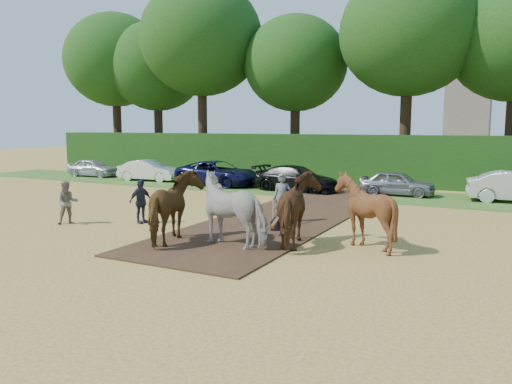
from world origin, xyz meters
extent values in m
plane|color=gold|center=(0.00, 0.00, 0.00)|extent=(120.00, 120.00, 0.00)
cube|color=#472D1C|center=(1.50, 7.00, 0.03)|extent=(4.50, 17.00, 0.05)
cube|color=#38601E|center=(0.00, 14.00, 0.01)|extent=(50.00, 5.00, 0.03)
cube|color=#14380F|center=(0.00, 18.50, 1.50)|extent=(46.00, 1.60, 3.00)
imported|color=gray|center=(-4.98, 1.45, 0.79)|extent=(0.95, 0.97, 1.58)
imported|color=#242631|center=(-2.76, 2.81, 0.80)|extent=(0.61, 1.01, 1.61)
imported|color=brown|center=(0.24, 0.84, 1.09)|extent=(1.89, 2.82, 2.18)
imported|color=silver|center=(1.98, 1.55, 1.09)|extent=(2.62, 2.41, 2.18)
imported|color=#52371A|center=(3.72, 2.25, 1.09)|extent=(1.89, 2.82, 2.18)
imported|color=brown|center=(5.46, 2.96, 1.09)|extent=(2.28, 2.42, 2.19)
cube|color=black|center=(2.18, 4.06, 0.18)|extent=(0.63, 1.00, 0.36)
cube|color=brown|center=(2.36, 3.46, 0.36)|extent=(0.53, 1.42, 0.10)
cylinder|color=brown|center=(1.79, 4.53, 0.57)|extent=(0.51, 0.98, 0.77)
cylinder|color=brown|center=(2.22, 4.67, 0.57)|extent=(0.23, 1.05, 0.77)
imported|color=gray|center=(1.80, 5.25, 0.91)|extent=(0.76, 0.61, 1.82)
imported|color=silver|center=(-16.76, 14.34, 0.64)|extent=(3.83, 1.76, 1.27)
imported|color=white|center=(-11.56, 14.03, 0.67)|extent=(4.22, 1.90, 1.34)
imported|color=#13143D|center=(-6.36, 13.99, 0.73)|extent=(5.53, 3.07, 1.46)
imported|color=black|center=(-1.16, 13.66, 0.69)|extent=(4.92, 2.30, 1.39)
imported|color=gray|center=(4.04, 14.47, 0.64)|extent=(3.76, 1.55, 1.28)
cylinder|color=#382616|center=(-21.00, 21.50, 2.93)|extent=(0.70, 0.70, 5.85)
ellipsoid|color=#163F11|center=(-21.00, 21.50, 9.00)|extent=(8.40, 8.40, 7.73)
cylinder|color=#382616|center=(-17.00, 22.00, 2.70)|extent=(0.70, 0.70, 5.40)
ellipsoid|color=#163F11|center=(-17.00, 22.00, 8.32)|extent=(7.80, 7.80, 7.18)
cylinder|color=#382616|center=(-12.00, 21.00, 3.26)|extent=(0.70, 0.70, 6.53)
ellipsoid|color=#163F11|center=(-12.00, 21.00, 9.97)|extent=(9.20, 9.20, 8.46)
cylinder|color=#382616|center=(-5.00, 22.50, 2.59)|extent=(0.70, 0.70, 5.17)
ellipsoid|color=#163F11|center=(-5.00, 22.50, 7.95)|extent=(7.40, 7.40, 6.81)
cylinder|color=#382616|center=(3.00, 21.50, 3.04)|extent=(0.70, 0.70, 6.08)
ellipsoid|color=#163F11|center=(3.00, 21.50, 9.30)|extent=(8.60, 8.60, 7.91)
cylinder|color=#382616|center=(9.00, 23.00, 2.81)|extent=(0.70, 0.70, 5.62)
cube|color=slate|center=(4.00, 55.00, 4.50)|extent=(5.00, 5.00, 9.00)
cone|color=slate|center=(4.00, 55.00, 18.00)|extent=(5.20, 5.20, 18.00)
camera|label=1|loc=(9.22, -11.21, 3.54)|focal=35.00mm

